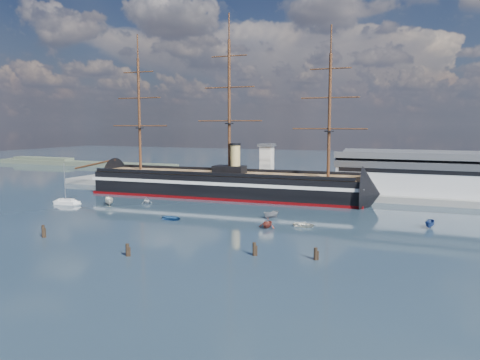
% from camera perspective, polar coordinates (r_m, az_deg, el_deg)
% --- Properties ---
extents(ground, '(600.00, 600.00, 0.00)m').
position_cam_1_polar(ground, '(131.68, -2.73, -3.48)').
color(ground, '#1E2F3D').
rests_on(ground, ground).
extents(quay, '(180.00, 18.00, 2.00)m').
position_cam_1_polar(quay, '(161.44, 5.97, -1.60)').
color(quay, slate).
rests_on(quay, ground).
extents(warehouse, '(63.00, 21.00, 11.60)m').
position_cam_1_polar(warehouse, '(157.93, 23.37, 0.61)').
color(warehouse, '#B7BABC').
rests_on(warehouse, ground).
extents(quay_tower, '(5.00, 5.00, 15.00)m').
position_cam_1_polar(quay_tower, '(159.61, 3.29, 1.86)').
color(quay_tower, silver).
rests_on(quay_tower, ground).
extents(shoreline, '(120.00, 10.00, 4.00)m').
position_cam_1_polar(shoreline, '(288.72, -19.95, 2.01)').
color(shoreline, '#3F4C38').
rests_on(shoreline, ground).
extents(warship, '(113.25, 20.49, 53.94)m').
position_cam_1_polar(warship, '(152.73, -2.58, -0.52)').
color(warship, black).
rests_on(warship, ground).
extents(sailboat, '(7.84, 3.14, 12.21)m').
position_cam_1_polar(sailboat, '(146.87, -20.35, -2.52)').
color(sailboat, silver).
rests_on(sailboat, ground).
extents(motorboat_a, '(7.22, 6.51, 2.86)m').
position_cam_1_polar(motorboat_a, '(142.18, -15.63, -2.96)').
color(motorboat_a, white).
rests_on(motorboat_a, ground).
extents(motorboat_b, '(1.59, 3.32, 1.50)m').
position_cam_1_polar(motorboat_b, '(117.13, -8.31, -4.84)').
color(motorboat_b, '#235089').
rests_on(motorboat_b, ground).
extents(motorboat_c, '(5.49, 4.44, 2.11)m').
position_cam_1_polar(motorboat_c, '(118.45, 3.80, -4.65)').
color(motorboat_c, slate).
rests_on(motorboat_c, ground).
extents(motorboat_d, '(5.33, 5.91, 2.05)m').
position_cam_1_polar(motorboat_d, '(142.51, -11.30, -2.82)').
color(motorboat_d, silver).
rests_on(motorboat_d, ground).
extents(motorboat_e, '(1.45, 3.24, 1.48)m').
position_cam_1_polar(motorboat_e, '(109.31, 7.80, -5.67)').
color(motorboat_e, white).
rests_on(motorboat_e, ground).
extents(motorboat_f, '(5.83, 2.78, 2.24)m').
position_cam_1_polar(motorboat_f, '(115.31, 22.13, -5.46)').
color(motorboat_f, navy).
rests_on(motorboat_f, ground).
extents(motorboat_g, '(7.19, 3.57, 2.56)m').
position_cam_1_polar(motorboat_g, '(107.52, 3.34, -5.82)').
color(motorboat_g, maroon).
rests_on(motorboat_g, ground).
extents(piling_near_left, '(0.64, 0.64, 3.33)m').
position_cam_1_polar(piling_near_left, '(106.57, -22.83, -6.47)').
color(piling_near_left, black).
rests_on(piling_near_left, ground).
extents(piling_near_mid, '(0.64, 0.64, 2.99)m').
position_cam_1_polar(piling_near_mid, '(87.18, -13.54, -9.01)').
color(piling_near_mid, black).
rests_on(piling_near_mid, ground).
extents(piling_near_right, '(0.64, 0.64, 3.11)m').
position_cam_1_polar(piling_near_right, '(85.24, 1.75, -9.19)').
color(piling_near_right, black).
rests_on(piling_near_right, ground).
extents(piling_far_right, '(0.64, 0.64, 2.89)m').
position_cam_1_polar(piling_far_right, '(83.65, 9.18, -9.59)').
color(piling_far_right, black).
rests_on(piling_far_right, ground).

